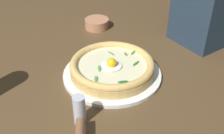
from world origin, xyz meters
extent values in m
cube|color=brown|center=(0.00, 0.00, -0.01)|extent=(2.40, 2.40, 0.03)
cylinder|color=white|center=(0.00, 0.01, 0.01)|extent=(0.31, 0.31, 0.01)
cylinder|color=tan|center=(0.00, 0.01, 0.02)|extent=(0.26, 0.26, 0.03)
torus|color=#DCB061|center=(0.00, 0.01, 0.04)|extent=(0.26, 0.26, 0.02)
cylinder|color=beige|center=(0.00, 0.01, 0.04)|extent=(0.22, 0.22, 0.00)
ellipsoid|color=white|center=(0.01, 0.01, 0.04)|extent=(0.07, 0.07, 0.01)
sphere|color=yellow|center=(0.01, 0.01, 0.06)|extent=(0.03, 0.03, 0.03)
ellipsoid|color=#517E49|center=(0.06, -0.06, 0.04)|extent=(0.03, 0.02, 0.01)
ellipsoid|color=#296827|center=(0.10, 0.01, 0.04)|extent=(0.01, 0.03, 0.01)
ellipsoid|color=#569248|center=(-0.06, 0.03, 0.04)|extent=(0.03, 0.02, 0.01)
ellipsoid|color=#478737|center=(-0.04, 0.07, 0.04)|extent=(0.02, 0.01, 0.01)
ellipsoid|color=#307D36|center=(-0.04, 0.10, 0.04)|extent=(0.02, 0.02, 0.01)
ellipsoid|color=#2B6F27|center=(0.02, 0.08, 0.04)|extent=(0.02, 0.03, 0.00)
ellipsoid|color=#4B8E49|center=(0.01, -0.03, 0.04)|extent=(0.03, 0.02, 0.01)
cylinder|color=#BC7956|center=(-0.34, 0.06, 0.02)|extent=(0.10, 0.10, 0.04)
cylinder|color=silver|center=(0.17, -0.13, 0.04)|extent=(0.03, 0.03, 0.08)
camera|label=1|loc=(0.68, -0.21, 0.52)|focal=44.67mm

